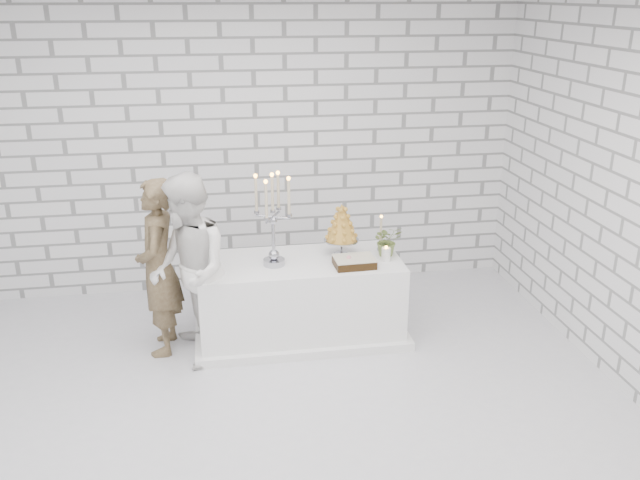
{
  "coord_description": "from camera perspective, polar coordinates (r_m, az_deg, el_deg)",
  "views": [
    {
      "loc": [
        -0.13,
        -4.22,
        3.0
      ],
      "look_at": [
        0.71,
        0.93,
        1.05
      ],
      "focal_mm": 37.49,
      "sensor_mm": 36.0,
      "label": 1
    }
  ],
  "objects": [
    {
      "name": "extra_taper",
      "position": [
        6.15,
        5.21,
        0.51
      ],
      "size": [
        0.06,
        0.06,
        0.32
      ],
      "primitive_type": "cylinder",
      "rotation": [
        0.0,
        0.0,
        0.06
      ],
      "color": "#C8B794",
      "rests_on": "cake_table"
    },
    {
      "name": "flowers",
      "position": [
        6.05,
        5.76,
        -0.04
      ],
      "size": [
        0.27,
        0.24,
        0.29
      ],
      "primitive_type": "imported",
      "rotation": [
        0.0,
        0.0,
        0.08
      ],
      "color": "#486834",
      "rests_on": "cake_table"
    },
    {
      "name": "candelabra",
      "position": [
        5.73,
        -4.03,
        1.72
      ],
      "size": [
        0.43,
        0.43,
        0.83
      ],
      "primitive_type": null,
      "rotation": [
        0.0,
        0.0,
        0.34
      ],
      "color": "#999AA3",
      "rests_on": "cake_table"
    },
    {
      "name": "pillar_candle",
      "position": [
        5.95,
        5.65,
        -1.23
      ],
      "size": [
        0.08,
        0.08,
        0.12
      ],
      "primitive_type": "cylinder",
      "rotation": [
        0.0,
        0.0,
        0.04
      ],
      "color": "white",
      "rests_on": "cake_table"
    },
    {
      "name": "bride",
      "position": [
        5.65,
        -11.14,
        -2.63
      ],
      "size": [
        0.75,
        0.9,
        1.65
      ],
      "primitive_type": "imported",
      "rotation": [
        0.0,
        0.0,
        -1.39
      ],
      "color": "white",
      "rests_on": "ground"
    },
    {
      "name": "croquembouche",
      "position": [
        5.99,
        1.84,
        0.88
      ],
      "size": [
        0.38,
        0.38,
        0.49
      ],
      "primitive_type": null,
      "rotation": [
        0.0,
        0.0,
        0.25
      ],
      "color": "#97681F",
      "rests_on": "cake_table"
    },
    {
      "name": "chocolate_cake",
      "position": [
        5.82,
        2.94,
        -1.87
      ],
      "size": [
        0.36,
        0.26,
        0.08
      ],
      "primitive_type": "cube",
      "rotation": [
        0.0,
        0.0,
        0.04
      ],
      "color": "black",
      "rests_on": "cake_table"
    },
    {
      "name": "ground",
      "position": [
        5.18,
        -6.35,
        -15.06
      ],
      "size": [
        6.0,
        5.0,
        0.01
      ],
      "primitive_type": "cube",
      "color": "silver",
      "rests_on": "ground"
    },
    {
      "name": "wall_back",
      "position": [
        6.89,
        -8.08,
        7.68
      ],
      "size": [
        6.0,
        0.01,
        3.0
      ],
      "primitive_type": "cube",
      "color": "white",
      "rests_on": "ground"
    },
    {
      "name": "groom",
      "position": [
        5.88,
        -13.61,
        -2.29
      ],
      "size": [
        0.4,
        0.59,
        1.57
      ],
      "primitive_type": "imported",
      "rotation": [
        0.0,
        0.0,
        -1.62
      ],
      "color": "brown",
      "rests_on": "ground"
    },
    {
      "name": "cake_table",
      "position": [
        6.1,
        -1.69,
        -5.05
      ],
      "size": [
        1.8,
        0.8,
        0.75
      ],
      "primitive_type": "cube",
      "color": "white",
      "rests_on": "ground"
    }
  ]
}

